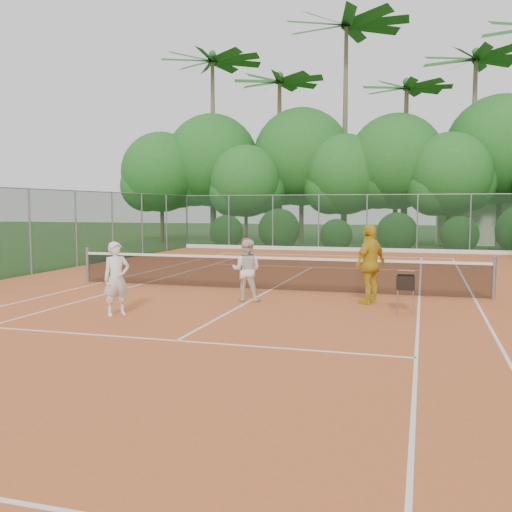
{
  "coord_description": "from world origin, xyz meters",
  "views": [
    {
      "loc": [
        4.17,
        -15.57,
        2.41
      ],
      "look_at": [
        -0.06,
        -1.2,
        1.1
      ],
      "focal_mm": 40.0,
      "sensor_mm": 36.0,
      "label": 1
    }
  ],
  "objects": [
    {
      "name": "ground",
      "position": [
        0.0,
        0.0,
        0.0
      ],
      "size": [
        120.0,
        120.0,
        0.0
      ],
      "primitive_type": "plane",
      "color": "#244619",
      "rests_on": "ground"
    },
    {
      "name": "fence_back",
      "position": [
        0.0,
        15.0,
        1.52
      ],
      "size": [
        18.07,
        0.07,
        3.0
      ],
      "color": "#19381E",
      "rests_on": "clay_court"
    },
    {
      "name": "clay_court",
      "position": [
        0.0,
        0.0,
        0.01
      ],
      "size": [
        18.0,
        36.0,
        0.02
      ],
      "primitive_type": "cube",
      "color": "#C15D2C",
      "rests_on": "ground"
    },
    {
      "name": "tropical_treeline",
      "position": [
        1.43,
        20.22,
        5.11
      ],
      "size": [
        32.1,
        8.49,
        15.03
      ],
      "color": "brown",
      "rests_on": "ground"
    },
    {
      "name": "tennis_net",
      "position": [
        0.0,
        0.0,
        0.53
      ],
      "size": [
        11.97,
        0.1,
        1.1
      ],
      "color": "gray",
      "rests_on": "clay_court"
    },
    {
      "name": "stray_ball_b",
      "position": [
        -0.29,
        12.19,
        0.05
      ],
      "size": [
        0.07,
        0.07,
        0.07
      ],
      "primitive_type": "sphere",
      "color": "#B6D631",
      "rests_on": "clay_court"
    },
    {
      "name": "player_yellow",
      "position": [
        2.94,
        -1.45,
        1.0
      ],
      "size": [
        0.97,
        1.24,
        1.96
      ],
      "primitive_type": "imported",
      "rotation": [
        0.0,
        0.0,
        -2.07
      ],
      "color": "gold",
      "rests_on": "clay_court"
    },
    {
      "name": "court_markings",
      "position": [
        0.0,
        0.0,
        0.02
      ],
      "size": [
        11.03,
        23.83,
        0.01
      ],
      "color": "white",
      "rests_on": "clay_court"
    },
    {
      "name": "club_building",
      "position": [
        9.0,
        24.0,
        1.5
      ],
      "size": [
        8.0,
        5.0,
        3.0
      ],
      "primitive_type": "cube",
      "color": "beige",
      "rests_on": "ground"
    },
    {
      "name": "ball_hopper",
      "position": [
        3.82,
        -2.59,
        0.71
      ],
      "size": [
        0.38,
        0.38,
        0.87
      ],
      "rotation": [
        0.0,
        0.0,
        -0.06
      ],
      "color": "gray",
      "rests_on": "clay_court"
    },
    {
      "name": "player_white",
      "position": [
        -2.24,
        -4.58,
        0.83
      ],
      "size": [
        0.68,
        0.7,
        1.62
      ],
      "primitive_type": "imported",
      "rotation": [
        0.0,
        0.0,
        0.86
      ],
      "color": "white",
      "rests_on": "clay_court"
    },
    {
      "name": "player_center_grp",
      "position": [
        -0.09,
        -1.93,
        0.81
      ],
      "size": [
        0.8,
        0.65,
        1.6
      ],
      "color": "white",
      "rests_on": "clay_court"
    },
    {
      "name": "stray_ball_a",
      "position": [
        0.58,
        11.32,
        0.05
      ],
      "size": [
        0.07,
        0.07,
        0.07
      ],
      "primitive_type": "sphere",
      "color": "#BFD732",
      "rests_on": "clay_court"
    },
    {
      "name": "stray_ball_c",
      "position": [
        2.94,
        11.75,
        0.05
      ],
      "size": [
        0.07,
        0.07,
        0.07
      ],
      "primitive_type": "sphere",
      "color": "#C1CE30",
      "rests_on": "clay_court"
    }
  ]
}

